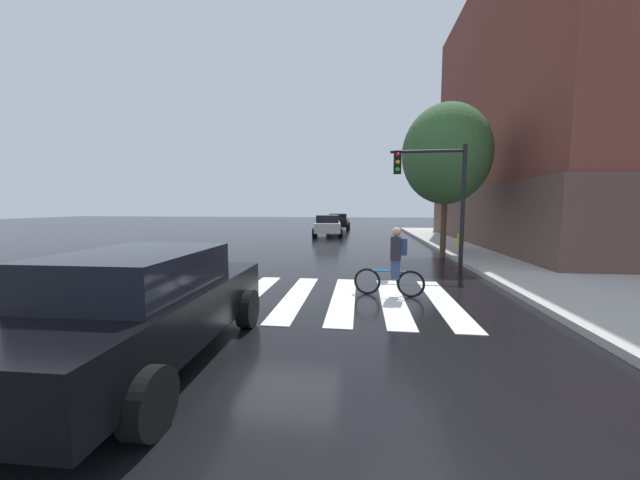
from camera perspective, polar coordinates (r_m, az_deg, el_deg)
name	(u,v)px	position (r m, az deg, el deg)	size (l,w,h in m)	color
ground_plane	(288,296)	(8.35, -5.47, -9.49)	(120.00, 120.00, 0.00)	black
crosswalk_stripes	(296,297)	(8.30, -4.08, -9.52)	(7.45, 4.09, 0.01)	silver
sedan_near	(145,305)	(5.33, -27.49, -9.79)	(2.22, 4.63, 1.59)	black
sedan_mid	(328,225)	(24.84, 1.31, 2.52)	(2.39, 4.62, 1.55)	silver
sedan_far	(339,221)	(31.85, 3.16, 3.18)	(2.06, 4.37, 1.51)	black
cyclist	(394,262)	(8.35, 12.46, -3.67)	(1.70, 0.39, 1.69)	black
traffic_light_near	(438,186)	(11.99, 19.29, 8.63)	(2.47, 0.28, 4.20)	black
fire_hydrant	(459,241)	(17.28, 22.52, -0.21)	(0.33, 0.22, 0.78)	gold
street_tree_near	(446,154)	(15.49, 20.56, 13.41)	(3.63, 3.63, 6.45)	#4C3823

